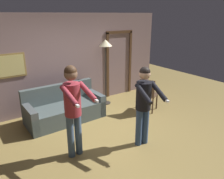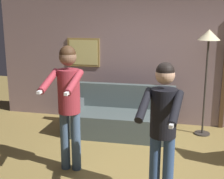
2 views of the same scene
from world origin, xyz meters
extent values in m
plane|color=olive|center=(0.00, 0.00, 0.00)|extent=(12.00, 12.00, 0.00)
cube|color=gray|center=(0.00, 2.30, 1.30)|extent=(6.40, 0.06, 2.60)
cube|color=olive|center=(-1.39, 2.25, 1.39)|extent=(0.68, 0.02, 0.58)
cube|color=tan|center=(-1.39, 2.24, 1.39)|extent=(0.60, 0.01, 0.50)
cube|color=#44504F|center=(-0.43, 1.45, 0.21)|extent=(1.92, 0.90, 0.42)
cube|color=#44504F|center=(-0.44, 1.81, 0.65)|extent=(1.90, 0.19, 0.45)
cube|color=#474D4E|center=(-1.30, 1.43, 0.29)|extent=(0.18, 0.85, 0.58)
cube|color=#465256|center=(0.44, 1.47, 0.29)|extent=(0.18, 0.85, 0.58)
cylinder|color=#332D28|center=(1.02, 1.81, 0.01)|extent=(0.28, 0.28, 0.02)
cylinder|color=#332D28|center=(1.02, 1.81, 0.87)|extent=(0.04, 0.04, 1.70)
cone|color=#F9EAB7|center=(1.02, 1.81, 1.81)|extent=(0.39, 0.39, 0.18)
cylinder|color=#3B506B|center=(-0.94, -0.01, 0.42)|extent=(0.13, 0.13, 0.84)
cylinder|color=#3B506B|center=(-0.78, 0.00, 0.42)|extent=(0.13, 0.13, 0.84)
cylinder|color=maroon|center=(-0.86, -0.01, 1.14)|extent=(0.30, 0.30, 0.60)
sphere|color=brown|center=(-0.86, -0.01, 1.60)|extent=(0.23, 0.23, 0.23)
sphere|color=#382314|center=(-0.86, -0.01, 1.64)|extent=(0.22, 0.22, 0.22)
cylinder|color=maroon|center=(-1.02, -0.26, 1.33)|extent=(0.10, 0.53, 0.24)
cube|color=white|center=(-1.02, -0.51, 1.25)|extent=(0.04, 0.15, 0.04)
cylinder|color=maroon|center=(-0.68, -0.25, 1.33)|extent=(0.10, 0.53, 0.24)
cube|color=white|center=(-0.68, -0.50, 1.25)|extent=(0.04, 0.15, 0.04)
cylinder|color=#304974|center=(0.36, -0.43, 0.39)|extent=(0.13, 0.13, 0.79)
cylinder|color=#304974|center=(0.52, -0.45, 0.39)|extent=(0.13, 0.13, 0.79)
cylinder|color=black|center=(0.44, -0.44, 1.07)|extent=(0.30, 0.30, 0.56)
sphere|color=tan|center=(0.44, -0.44, 1.50)|extent=(0.22, 0.22, 0.22)
sphere|color=black|center=(0.44, -0.44, 1.54)|extent=(0.21, 0.21, 0.21)
cylinder|color=black|center=(0.25, -0.63, 1.20)|extent=(0.15, 0.49, 0.30)
cylinder|color=black|center=(0.58, -0.68, 1.20)|extent=(0.15, 0.49, 0.30)
cube|color=white|center=(0.56, -0.89, 1.10)|extent=(0.06, 0.15, 0.04)
camera|label=1|loc=(-2.31, -3.34, 2.56)|focal=35.00mm
camera|label=2|loc=(0.65, -3.83, 2.14)|focal=50.00mm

